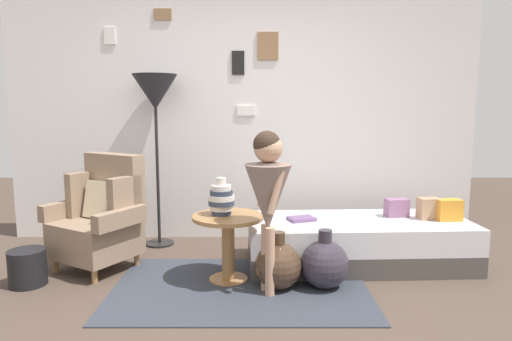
% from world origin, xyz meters
% --- Properties ---
extents(ground_plane, '(12.00, 12.00, 0.00)m').
position_xyz_m(ground_plane, '(0.00, 0.00, 0.00)').
color(ground_plane, '#4C3D33').
extents(gallery_wall, '(4.80, 0.12, 2.60)m').
position_xyz_m(gallery_wall, '(-0.00, 1.95, 1.30)').
color(gallery_wall, silver).
rests_on(gallery_wall, ground).
extents(rug, '(1.93, 1.27, 0.01)m').
position_xyz_m(rug, '(0.03, 0.54, 0.01)').
color(rug, '#333842').
rests_on(rug, ground).
extents(armchair, '(0.90, 0.84, 0.97)m').
position_xyz_m(armchair, '(-1.18, 1.01, 0.44)').
color(armchair, '#9E7042').
rests_on(armchair, ground).
extents(daybed, '(1.93, 0.89, 0.40)m').
position_xyz_m(daybed, '(1.04, 1.07, 0.20)').
color(daybed, '#4C4742').
rests_on(daybed, ground).
extents(pillow_head, '(0.22, 0.14, 0.19)m').
position_xyz_m(pillow_head, '(1.81, 1.05, 0.49)').
color(pillow_head, orange).
rests_on(pillow_head, daybed).
extents(pillow_mid, '(0.19, 0.14, 0.19)m').
position_xyz_m(pillow_mid, '(1.66, 1.10, 0.49)').
color(pillow_mid, tan).
rests_on(pillow_mid, daybed).
extents(pillow_back, '(0.21, 0.15, 0.16)m').
position_xyz_m(pillow_back, '(1.41, 1.19, 0.48)').
color(pillow_back, gray).
rests_on(pillow_back, daybed).
extents(side_table, '(0.56, 0.56, 0.53)m').
position_xyz_m(side_table, '(-0.07, 0.69, 0.38)').
color(side_table, '#9E7042').
rests_on(side_table, ground).
extents(vase_striped, '(0.20, 0.20, 0.29)m').
position_xyz_m(vase_striped, '(-0.12, 0.71, 0.66)').
color(vase_striped, '#2D384C').
rests_on(vase_striped, side_table).
extents(floor_lamp, '(0.43, 0.43, 1.68)m').
position_xyz_m(floor_lamp, '(-0.82, 1.65, 1.46)').
color(floor_lamp, black).
rests_on(floor_lamp, ground).
extents(person_child, '(0.34, 0.34, 1.21)m').
position_xyz_m(person_child, '(0.23, 0.44, 0.78)').
color(person_child, tan).
rests_on(person_child, ground).
extents(book_on_daybed, '(0.26, 0.23, 0.03)m').
position_xyz_m(book_on_daybed, '(0.54, 1.04, 0.42)').
color(book_on_daybed, slate).
rests_on(book_on_daybed, daybed).
extents(demijohn_near, '(0.36, 0.36, 0.44)m').
position_xyz_m(demijohn_near, '(0.32, 0.53, 0.18)').
color(demijohn_near, '#473323').
rests_on(demijohn_near, ground).
extents(demijohn_far, '(0.37, 0.37, 0.46)m').
position_xyz_m(demijohn_far, '(0.67, 0.55, 0.19)').
color(demijohn_far, '#332D38').
rests_on(demijohn_far, ground).
extents(magazine_basket, '(0.28, 0.28, 0.28)m').
position_xyz_m(magazine_basket, '(-1.62, 0.60, 0.14)').
color(magazine_basket, black).
rests_on(magazine_basket, ground).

